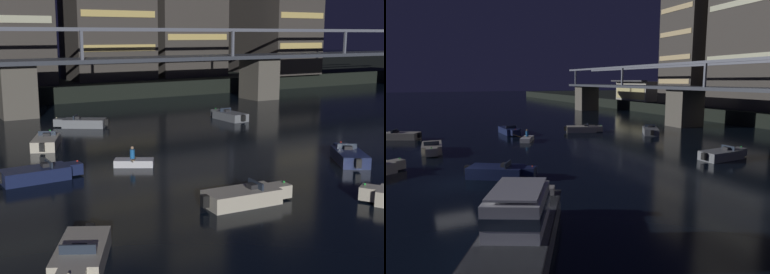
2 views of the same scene
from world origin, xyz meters
TOP-DOWN VIEW (x-y plane):
  - ground_plane at (0.00, 0.00)m, footprint 400.00×400.00m
  - tower_west_low at (-28.71, 48.45)m, footprint 9.20×9.39m
  - waterfront_pavilion at (-43.64, 47.01)m, footprint 12.40×7.40m
  - cabin_cruiser_near_left at (10.78, 1.39)m, footprint 9.06×6.09m
  - speedboat_near_right at (-21.66, -3.58)m, footprint 3.45×4.92m
  - speedboat_mid_left at (-17.28, 18.46)m, footprint 3.13×5.06m
  - speedboat_mid_center at (-11.93, -0.63)m, footprint 5.22×2.04m
  - speedboat_mid_right at (-12.04, 25.63)m, footprint 4.81×3.76m
  - speedboat_far_left at (-20.12, 9.19)m, footprint 5.22×1.98m
  - speedboat_far_center at (-0.41, 3.18)m, footprint 3.76×4.81m
  - speedboat_far_right at (2.50, 22.28)m, footprint 1.97×5.21m
  - dinghy_with_paddler at (-13.76, 9.51)m, footprint 2.80×2.71m

SIDE VIEW (x-z plane):
  - ground_plane at x=0.00m, z-range 0.00..0.00m
  - dinghy_with_paddler at x=-13.76m, z-range -0.40..0.96m
  - speedboat_near_right at x=-21.66m, z-range -0.17..0.99m
  - speedboat_mid_left at x=-17.28m, z-range -0.17..0.99m
  - speedboat_mid_center at x=-11.93m, z-range -0.17..0.99m
  - speedboat_mid_right at x=-12.04m, z-range -0.17..0.99m
  - speedboat_far_left at x=-20.12m, z-range -0.17..0.99m
  - speedboat_far_center at x=-0.41m, z-range -0.17..0.99m
  - speedboat_far_right at x=2.50m, z-range -0.17..0.99m
  - cabin_cruiser_near_left at x=10.78m, z-range -0.34..2.45m
  - waterfront_pavilion at x=-43.64m, z-range 2.09..6.79m
  - tower_west_low at x=-28.71m, z-range 2.05..25.11m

